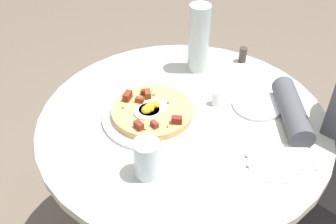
{
  "coord_description": "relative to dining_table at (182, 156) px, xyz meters",
  "views": [
    {
      "loc": [
        0.68,
        0.59,
        1.48
      ],
      "look_at": [
        0.03,
        -0.03,
        0.74
      ],
      "focal_mm": 41.35,
      "sensor_mm": 36.0,
      "label": 1
    }
  ],
  "objects": [
    {
      "name": "water_bottle",
      "position": [
        -0.24,
        -0.15,
        0.29
      ],
      "size": [
        0.07,
        0.07,
        0.24
      ],
      "primitive_type": "cylinder",
      "color": "silver",
      "rests_on": "dining_table"
    },
    {
      "name": "fork",
      "position": [
        -0.02,
        0.32,
        0.18
      ],
      "size": [
        0.12,
        0.15,
        0.0
      ],
      "primitive_type": "cube",
      "rotation": [
        0.0,
        0.0,
        2.26
      ],
      "color": "silver",
      "rests_on": "napkin"
    },
    {
      "name": "pizza_plate",
      "position": [
        0.06,
        -0.07,
        0.18
      ],
      "size": [
        0.31,
        0.31,
        0.01
      ],
      "primitive_type": "cylinder",
      "color": "white",
      "rests_on": "dining_table"
    },
    {
      "name": "pepper_shaker",
      "position": [
        -0.39,
        -0.06,
        0.2
      ],
      "size": [
        0.03,
        0.03,
        0.06
      ],
      "primitive_type": "cylinder",
      "color": "#3F3833",
      "rests_on": "dining_table"
    },
    {
      "name": "water_glass",
      "position": [
        0.23,
        0.08,
        0.22
      ],
      "size": [
        0.07,
        0.07,
        0.11
      ],
      "primitive_type": "cylinder",
      "color": "silver",
      "rests_on": "dining_table"
    },
    {
      "name": "bread_plate",
      "position": [
        -0.2,
        0.13,
        0.18
      ],
      "size": [
        0.15,
        0.15,
        0.01
      ],
      "primitive_type": "cylinder",
      "color": "white",
      "rests_on": "dining_table"
    },
    {
      "name": "knife",
      "position": [
        -0.05,
        0.3,
        0.18
      ],
      "size": [
        0.12,
        0.15,
        0.0
      ],
      "primitive_type": "cube",
      "rotation": [
        0.0,
        0.0,
        2.26
      ],
      "color": "silver",
      "rests_on": "napkin"
    },
    {
      "name": "breakfast_pizza",
      "position": [
        0.07,
        -0.07,
        0.2
      ],
      "size": [
        0.25,
        0.25,
        0.05
      ],
      "color": "tan",
      "rests_on": "pizza_plate"
    },
    {
      "name": "salt_shaker",
      "position": [
        -0.12,
        0.03,
        0.19
      ],
      "size": [
        0.03,
        0.03,
        0.05
      ],
      "primitive_type": "cylinder",
      "color": "white",
      "rests_on": "dining_table"
    },
    {
      "name": "napkin",
      "position": [
        -0.04,
        0.31,
        0.17
      ],
      "size": [
        0.22,
        0.22,
        0.0
      ],
      "primitive_type": "cube",
      "rotation": [
        0.0,
        0.0,
        2.26
      ],
      "color": "white",
      "rests_on": "dining_table"
    },
    {
      "name": "dining_table",
      "position": [
        0.0,
        0.0,
        0.0
      ],
      "size": [
        0.88,
        0.88,
        0.72
      ],
      "color": "beige",
      "rests_on": "ground_plane"
    }
  ]
}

